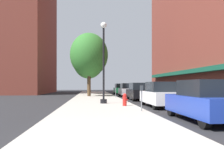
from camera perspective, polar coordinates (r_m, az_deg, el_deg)
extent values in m
plane|color=#232326|center=(23.40, 6.01, -3.79)|extent=(90.00, 90.00, 0.00)
cube|color=#A8A399|center=(23.96, -3.90, -3.57)|extent=(4.80, 50.00, 0.12)
cube|color=brown|center=(32.63, 24.80, 17.62)|extent=(6.00, 40.00, 22.88)
cube|color=#144C38|center=(29.58, 19.18, 2.97)|extent=(0.90, 34.00, 0.50)
cube|color=brown|center=(44.10, -19.16, 11.34)|extent=(6.00, 18.00, 20.57)
cube|color=#144C38|center=(44.17, -23.40, 1.93)|extent=(0.90, 15.30, 0.50)
cylinder|color=black|center=(16.78, -2.09, -4.28)|extent=(0.48, 0.48, 0.30)
cylinder|color=black|center=(16.81, -2.09, 5.11)|extent=(0.14, 0.14, 5.20)
sphere|color=silver|center=(17.29, -2.09, 14.32)|extent=(0.44, 0.44, 0.44)
cylinder|color=red|center=(14.79, 3.15, -4.21)|extent=(0.26, 0.26, 0.62)
sphere|color=red|center=(14.77, 3.15, -2.82)|extent=(0.24, 0.24, 0.24)
cylinder|color=red|center=(14.81, 3.69, -3.86)|extent=(0.12, 0.10, 0.10)
cylinder|color=slate|center=(24.32, 0.92, -2.14)|extent=(0.06, 0.06, 1.05)
cube|color=#33383D|center=(24.31, 0.92, -0.59)|extent=(0.14, 0.09, 0.26)
cylinder|color=slate|center=(11.92, 7.32, -4.14)|extent=(0.06, 0.06, 1.05)
cube|color=#33383D|center=(11.89, 7.32, -0.99)|extent=(0.14, 0.09, 0.26)
cylinder|color=#4C3823|center=(27.58, -5.70, 0.36)|extent=(0.40, 0.40, 3.23)
ellipsoid|color=#2D6B28|center=(27.81, -5.69, 7.19)|extent=(4.50, 4.50, 5.18)
cylinder|color=#4C3823|center=(34.07, -5.82, 0.20)|extent=(0.40, 0.40, 3.17)
ellipsoid|color=#387F33|center=(34.25, -5.82, 5.71)|extent=(4.55, 4.55, 5.23)
cylinder|color=black|center=(11.22, 14.42, -6.04)|extent=(0.22, 0.64, 0.64)
cylinder|color=black|center=(11.83, 21.60, -5.73)|extent=(0.22, 0.64, 0.64)
cylinder|color=black|center=(8.29, 21.92, -8.11)|extent=(0.22, 0.64, 0.64)
cube|color=#1E389E|center=(10.03, 21.73, -4.89)|extent=(1.80, 4.30, 0.76)
cube|color=black|center=(9.86, 22.11, -0.90)|extent=(1.56, 2.20, 0.64)
cylinder|color=black|center=(16.88, 7.68, -4.09)|extent=(0.22, 0.64, 0.64)
cylinder|color=black|center=(17.29, 12.74, -3.99)|extent=(0.22, 0.64, 0.64)
cylinder|color=black|center=(13.79, 10.64, -4.96)|extent=(0.22, 0.64, 0.64)
cylinder|color=black|center=(14.29, 16.69, -4.78)|extent=(0.22, 0.64, 0.64)
cube|color=silver|center=(15.52, 11.81, -3.24)|extent=(1.80, 4.30, 0.76)
cube|color=black|center=(15.35, 11.97, -0.66)|extent=(1.56, 2.20, 0.64)
cylinder|color=black|center=(23.64, 3.97, -2.98)|extent=(0.22, 0.64, 0.64)
cylinder|color=black|center=(23.94, 7.66, -2.94)|extent=(0.22, 0.64, 0.64)
cylinder|color=black|center=(20.49, 5.38, -3.40)|extent=(0.22, 0.64, 0.64)
cylinder|color=black|center=(20.83, 9.61, -3.35)|extent=(0.22, 0.64, 0.64)
cube|color=black|center=(22.20, 6.61, -2.33)|extent=(1.80, 4.30, 0.76)
cube|color=black|center=(22.03, 6.69, -0.53)|extent=(1.56, 2.20, 0.64)
cylinder|color=black|center=(30.56, 1.89, -2.35)|extent=(0.22, 0.64, 0.64)
cylinder|color=black|center=(30.79, 4.77, -2.34)|extent=(0.22, 0.64, 0.64)
cylinder|color=black|center=(27.39, 2.71, -2.60)|extent=(0.22, 0.64, 0.64)
cylinder|color=black|center=(27.65, 5.92, -2.58)|extent=(0.22, 0.64, 0.64)
cube|color=#B2B2BA|center=(29.08, 3.80, -1.83)|extent=(1.80, 4.30, 0.76)
cube|color=black|center=(28.92, 3.85, -0.45)|extent=(1.56, 2.20, 0.64)
cylinder|color=black|center=(37.36, 0.61, -1.96)|extent=(0.22, 0.64, 0.64)
cylinder|color=black|center=(37.55, 2.98, -1.95)|extent=(0.22, 0.64, 0.64)
cylinder|color=black|center=(34.18, 1.14, -2.13)|extent=(0.22, 0.64, 0.64)
cylinder|color=black|center=(34.39, 3.73, -2.11)|extent=(0.22, 0.64, 0.64)
cube|color=#196638|center=(35.85, 2.10, -1.53)|extent=(1.80, 4.30, 0.76)
cube|color=black|center=(35.70, 2.13, -0.41)|extent=(1.56, 2.20, 0.64)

